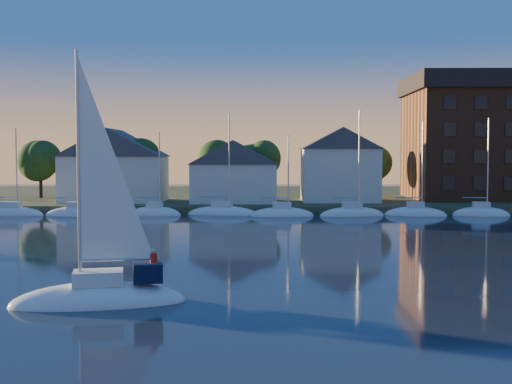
{
  "coord_description": "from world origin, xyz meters",
  "views": [
    {
      "loc": [
        -1.75,
        -27.04,
        7.28
      ],
      "look_at": [
        -2.58,
        22.0,
        4.4
      ],
      "focal_mm": 45.0,
      "sensor_mm": 36.0,
      "label": 1
    }
  ],
  "objects_px": {
    "clubhouse_west": "(115,165)",
    "clubhouse_centre": "(234,171)",
    "clubhouse_east": "(340,164)",
    "hero_sailboat": "(101,293)"
  },
  "relations": [
    {
      "from": "clubhouse_west",
      "to": "clubhouse_east",
      "type": "relative_size",
      "value": 1.3
    },
    {
      "from": "clubhouse_centre",
      "to": "hero_sailboat",
      "type": "bearing_deg",
      "value": -94.06
    },
    {
      "from": "clubhouse_centre",
      "to": "hero_sailboat",
      "type": "xyz_separation_m",
      "value": [
        -3.79,
        -53.38,
        -4.57
      ]
    },
    {
      "from": "clubhouse_centre",
      "to": "clubhouse_east",
      "type": "bearing_deg",
      "value": 8.13
    },
    {
      "from": "clubhouse_west",
      "to": "clubhouse_east",
      "type": "bearing_deg",
      "value": 1.91
    },
    {
      "from": "clubhouse_west",
      "to": "hero_sailboat",
      "type": "relative_size",
      "value": 1.02
    },
    {
      "from": "clubhouse_west",
      "to": "clubhouse_centre",
      "type": "bearing_deg",
      "value": -3.58
    },
    {
      "from": "clubhouse_east",
      "to": "clubhouse_centre",
      "type": "bearing_deg",
      "value": -171.87
    },
    {
      "from": "clubhouse_east",
      "to": "hero_sailboat",
      "type": "bearing_deg",
      "value": -107.81
    },
    {
      "from": "clubhouse_west",
      "to": "hero_sailboat",
      "type": "height_order",
      "value": "hero_sailboat"
    }
  ]
}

